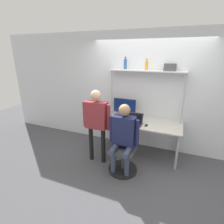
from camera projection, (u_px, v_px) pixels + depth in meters
The scene contains 13 objects.
ground_plane at pixel (135, 162), 3.72m from camera, with size 12.00×12.00×0.00m, color #4C4C51.
wall_back at pixel (147, 92), 4.01m from camera, with size 8.00×0.06×2.70m.
desk at pixel (141, 125), 3.86m from camera, with size 1.72×0.77×0.77m.
shelf_unit at pixel (146, 84), 3.78m from camera, with size 1.63×0.27×1.87m.
monitor at pixel (124, 107), 4.11m from camera, with size 0.54×0.20×0.43m.
laptop at pixel (135, 121), 3.71m from camera, with size 0.34×0.25×0.23m.
cell_phone at pixel (146, 126), 3.63m from camera, with size 0.07×0.15×0.01m.
office_chair at pixel (124, 156), 3.41m from camera, with size 0.56×0.56×0.95m.
person_seated at pixel (123, 134), 3.20m from camera, with size 0.57×0.46×1.36m.
person_standing at pixel (96, 118), 3.48m from camera, with size 0.60×0.21×1.54m.
bottle_amber at pixel (147, 65), 3.66m from camera, with size 0.06×0.06×0.22m.
bottle_blue at pixel (125, 64), 3.82m from camera, with size 0.07×0.07×0.26m.
storage_box at pixel (170, 67), 3.50m from camera, with size 0.23×0.19×0.14m.
Camera 1 is at (0.74, -3.14, 2.21)m, focal length 28.00 mm.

